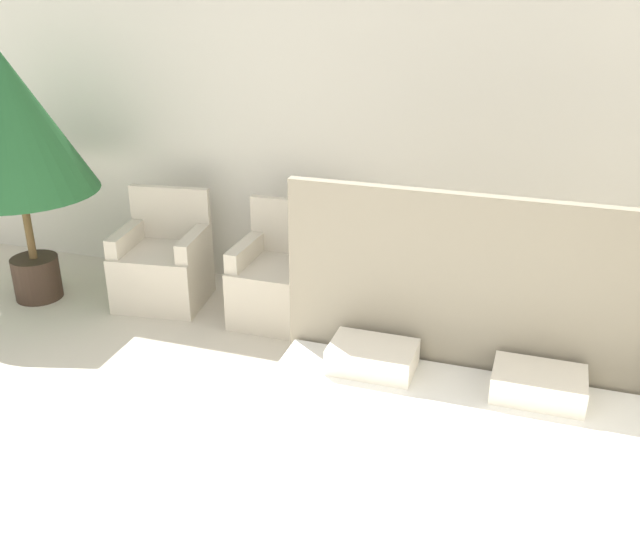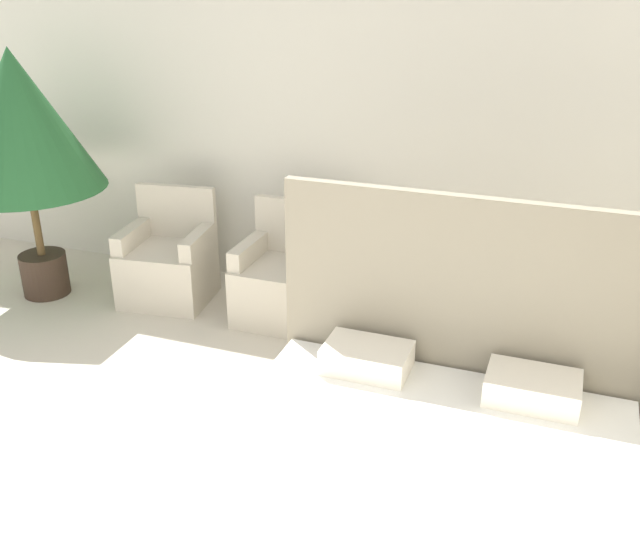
% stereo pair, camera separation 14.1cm
% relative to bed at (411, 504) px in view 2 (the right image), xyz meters
% --- Properties ---
extents(wall_back, '(10.00, 0.06, 2.90)m').
position_rel_bed_xyz_m(wall_back, '(-1.16, 2.60, 1.17)').
color(wall_back, silver).
rests_on(wall_back, ground_plane).
extents(bed, '(1.92, 2.06, 1.43)m').
position_rel_bed_xyz_m(bed, '(0.00, 0.00, 0.00)').
color(bed, '#8C7A5B').
rests_on(bed, ground_plane).
extents(armchair_near_window_left, '(0.72, 0.66, 0.87)m').
position_rel_bed_xyz_m(armchair_near_window_left, '(-2.42, 1.96, -0.00)').
color(armchair_near_window_left, beige).
rests_on(armchair_near_window_left, ground_plane).
extents(armchair_near_window_right, '(0.65, 0.59, 0.87)m').
position_rel_bed_xyz_m(armchair_near_window_right, '(-1.43, 1.96, -0.00)').
color(armchair_near_window_right, beige).
rests_on(armchair_near_window_right, ground_plane).
extents(potted_palm, '(1.16, 1.16, 1.93)m').
position_rel_bed_xyz_m(potted_palm, '(-3.41, 1.70, 1.08)').
color(potted_palm, '#38281E').
rests_on(potted_palm, ground_plane).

